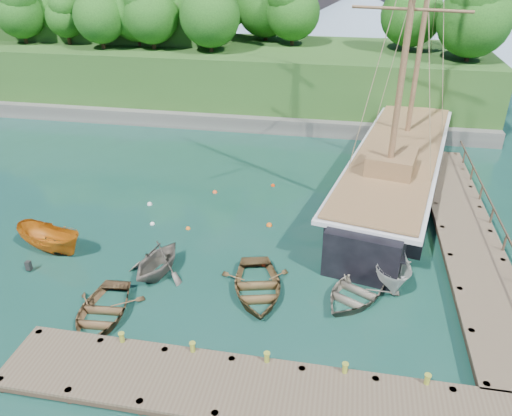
# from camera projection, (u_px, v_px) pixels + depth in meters

# --- Properties ---
(ground) EXTENTS (160.00, 160.00, 0.00)m
(ground) POSITION_uv_depth(u_px,v_px,m) (244.00, 289.00, 24.47)
(ground) COLOR #123B2A
(ground) RESTS_ON ground
(dock_near) EXTENTS (20.00, 3.20, 1.10)m
(dock_near) POSITION_uv_depth(u_px,v_px,m) (261.00, 393.00, 18.31)
(dock_near) COLOR brown
(dock_near) RESTS_ON ground
(dock_east) EXTENTS (3.20, 24.00, 1.10)m
(dock_east) POSITION_uv_depth(u_px,v_px,m) (465.00, 231.00, 28.47)
(dock_east) COLOR brown
(dock_east) RESTS_ON ground
(bollard_0) EXTENTS (0.26, 0.26, 0.45)m
(bollard_0) POSITION_uv_depth(u_px,v_px,m) (124.00, 352.00, 20.70)
(bollard_0) COLOR olive
(bollard_0) RESTS_ON ground
(bollard_1) EXTENTS (0.26, 0.26, 0.45)m
(bollard_1) POSITION_uv_depth(u_px,v_px,m) (194.00, 362.00, 20.21)
(bollard_1) COLOR olive
(bollard_1) RESTS_ON ground
(bollard_2) EXTENTS (0.26, 0.26, 0.45)m
(bollard_2) POSITION_uv_depth(u_px,v_px,m) (267.00, 372.00, 19.73)
(bollard_2) COLOR olive
(bollard_2) RESTS_ON ground
(bollard_3) EXTENTS (0.26, 0.26, 0.45)m
(bollard_3) POSITION_uv_depth(u_px,v_px,m) (343.00, 383.00, 19.25)
(bollard_3) COLOR olive
(bollard_3) RESTS_ON ground
(bollard_4) EXTENTS (0.26, 0.26, 0.45)m
(bollard_4) POSITION_uv_depth(u_px,v_px,m) (424.00, 395.00, 18.76)
(bollard_4) COLOR olive
(bollard_4) RESTS_ON ground
(rowboat_0) EXTENTS (3.52, 4.68, 0.92)m
(rowboat_0) POSITION_uv_depth(u_px,v_px,m) (102.00, 318.00, 22.59)
(rowboat_0) COLOR brown
(rowboat_0) RESTS_ON ground
(rowboat_1) EXTENTS (3.81, 4.19, 1.90)m
(rowboat_1) POSITION_uv_depth(u_px,v_px,m) (158.00, 274.00, 25.58)
(rowboat_1) COLOR #5B554D
(rowboat_1) RESTS_ON ground
(rowboat_2) EXTENTS (4.49, 5.50, 1.00)m
(rowboat_2) POSITION_uv_depth(u_px,v_px,m) (257.00, 293.00, 24.17)
(rowboat_2) COLOR brown
(rowboat_2) RESTS_ON ground
(rowboat_3) EXTENTS (4.99, 5.50, 0.93)m
(rowboat_3) POSITION_uv_depth(u_px,v_px,m) (355.00, 297.00, 23.89)
(rowboat_3) COLOR #645E51
(rowboat_3) RESTS_ON ground
(motorboat_orange) EXTENTS (4.61, 2.80, 1.67)m
(motorboat_orange) POSITION_uv_depth(u_px,v_px,m) (53.00, 251.00, 27.48)
(motorboat_orange) COLOR #BD6211
(motorboat_orange) RESTS_ON ground
(cabin_boat_white) EXTENTS (2.31, 4.88, 1.82)m
(cabin_boat_white) POSITION_uv_depth(u_px,v_px,m) (388.00, 278.00, 25.28)
(cabin_boat_white) COLOR silver
(cabin_boat_white) RESTS_ON ground
(schooner) EXTENTS (9.77, 29.11, 21.86)m
(schooner) POSITION_uv_depth(u_px,v_px,m) (395.00, 173.00, 33.63)
(schooner) COLOR black
(schooner) RESTS_ON ground
(mooring_buoy_0) EXTENTS (0.29, 0.29, 0.29)m
(mooring_buoy_0) POSITION_uv_depth(u_px,v_px,m) (152.00, 224.00, 30.01)
(mooring_buoy_0) COLOR white
(mooring_buoy_0) RESTS_ON ground
(mooring_buoy_1) EXTENTS (0.28, 0.28, 0.28)m
(mooring_buoy_1) POSITION_uv_depth(u_px,v_px,m) (188.00, 229.00, 29.53)
(mooring_buoy_1) COLOR orange
(mooring_buoy_1) RESTS_ON ground
(mooring_buoy_2) EXTENTS (0.35, 0.35, 0.35)m
(mooring_buoy_2) POSITION_uv_depth(u_px,v_px,m) (269.00, 226.00, 29.87)
(mooring_buoy_2) COLOR #D15913
(mooring_buoy_2) RESTS_ON ground
(mooring_buoy_3) EXTENTS (0.33, 0.33, 0.33)m
(mooring_buoy_3) POSITION_uv_depth(u_px,v_px,m) (328.00, 231.00, 29.33)
(mooring_buoy_3) COLOR white
(mooring_buoy_3) RESTS_ON ground
(mooring_buoy_4) EXTENTS (0.32, 0.32, 0.32)m
(mooring_buoy_4) POSITION_uv_depth(u_px,v_px,m) (215.00, 193.00, 33.78)
(mooring_buoy_4) COLOR #D9491B
(mooring_buoy_4) RESTS_ON ground
(mooring_buoy_5) EXTENTS (0.29, 0.29, 0.29)m
(mooring_buoy_5) POSITION_uv_depth(u_px,v_px,m) (273.00, 186.00, 34.69)
(mooring_buoy_5) COLOR red
(mooring_buoy_5) RESTS_ON ground
(mooring_buoy_6) EXTENTS (0.34, 0.34, 0.34)m
(mooring_buoy_6) POSITION_uv_depth(u_px,v_px,m) (150.00, 205.00, 32.25)
(mooring_buoy_6) COLOR silver
(mooring_buoy_6) RESTS_ON ground
(mooring_buoy_7) EXTENTS (0.37, 0.37, 0.37)m
(mooring_buoy_7) POSITION_uv_depth(u_px,v_px,m) (265.00, 265.00, 26.24)
(mooring_buoy_7) COLOR #F84F23
(mooring_buoy_7) RESTS_ON ground
(headland) EXTENTS (51.00, 19.31, 12.90)m
(headland) POSITION_uv_depth(u_px,v_px,m) (183.00, 46.00, 51.07)
(headland) COLOR #474744
(headland) RESTS_ON ground
(distant_ridge) EXTENTS (117.00, 40.00, 10.00)m
(distant_ridge) POSITION_uv_depth(u_px,v_px,m) (355.00, 14.00, 82.31)
(distant_ridge) COLOR #728CA5
(distant_ridge) RESTS_ON ground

